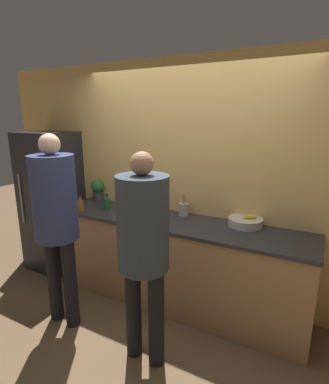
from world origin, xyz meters
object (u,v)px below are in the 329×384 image
Objects in this scene: utensil_crock at (184,209)px; cup_white at (148,213)px; person_center at (143,239)px; bottle_green at (107,203)px; bottle_amber at (81,205)px; potted_plant at (98,189)px; cup_blue at (148,219)px; person_left at (56,213)px; fruit_bowl at (245,222)px; refrigerator at (52,202)px.

cup_white is (-0.32, -0.22, -0.03)m from utensil_crock.
person_center is 7.35× the size of utensil_crock.
person_center reaches higher than bottle_green.
bottle_amber reaches higher than bottle_green.
bottle_amber is at bearing -73.18° from potted_plant.
bottle_green reaches higher than cup_blue.
person_left reaches higher than potted_plant.
bottle_green is 0.68× the size of potted_plant.
potted_plant is (-1.24, 0.05, 0.07)m from utensil_crock.
potted_plant reaches higher than cup_white.
person_left is 0.95m from cup_white.
person_center is at bearing -1.28° from person_left.
person_left is 19.77× the size of cup_blue.
cup_blue is 1.13m from potted_plant.
fruit_bowl is 1.86× the size of bottle_green.
person_left is 0.96m from person_center.
refrigerator is 1.03× the size of person_center.
person_left is at bearing 178.72° from person_center.
bottle_amber is at bearing -178.76° from cup_blue.
refrigerator is at bearing -175.79° from fruit_bowl.
bottle_green is at bearing -166.48° from utensil_crock.
refrigerator is 7.59× the size of utensil_crock.
potted_plant is (-1.03, 0.45, 0.10)m from cup_blue.
refrigerator is 0.66m from potted_plant.
refrigerator is at bearing 162.21° from bottle_amber.
refrigerator is 1.31m from person_left.
person_center is at bearing -82.80° from utensil_crock.
person_center is 1.16m from fruit_bowl.
person_center is at bearing -26.42° from bottle_amber.
person_left is 7.78× the size of utensil_crock.
cup_blue is (-0.88, -0.40, 0.00)m from fruit_bowl.
bottle_amber is (-1.76, -0.42, 0.03)m from fruit_bowl.
refrigerator is at bearing -174.09° from utensil_crock.
fruit_bowl is at bearing -1.59° from potted_plant.
refrigerator is 0.98× the size of person_left.
cup_white is at bearing 14.30° from bottle_amber.
potted_plant is at bearing 163.45° from cup_white.
refrigerator is 0.95m from bottle_green.
bottle_amber is (-1.09, -0.42, 0.00)m from utensil_crock.
refrigerator is 9.94× the size of bottle_amber.
refrigerator is at bearing 178.55° from bottle_green.
cup_white is (1.50, -0.04, 0.09)m from refrigerator.
utensil_crock is at bearing 97.20° from person_center.
person_left reaches higher than bottle_amber.
person_center is 19.92× the size of cup_white.
potted_plant is (-1.91, 0.05, 0.10)m from fruit_bowl.
bottle_green is at bearing 164.27° from cup_blue.
person_left is at bearing -65.64° from bottle_amber.
bottle_green is 0.45m from potted_plant.
potted_plant is (-0.14, 0.47, 0.07)m from bottle_amber.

